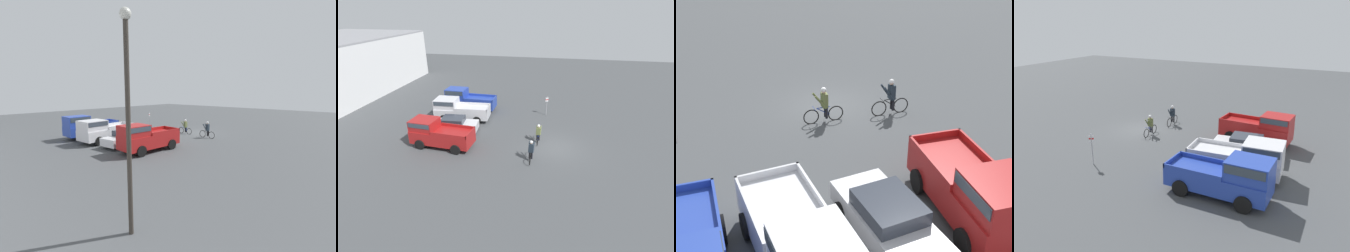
# 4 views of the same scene
# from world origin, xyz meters

# --- Properties ---
(ground_plane) EXTENTS (80.00, 80.00, 0.00)m
(ground_plane) POSITION_xyz_m (0.00, 0.00, 0.00)
(ground_plane) COLOR #424447
(pickup_truck_0) EXTENTS (2.45, 5.19, 2.25)m
(pickup_truck_0) POSITION_xyz_m (-1.51, 9.52, 1.16)
(pickup_truck_0) COLOR maroon
(pickup_truck_0) RESTS_ON ground_plane
(sedan_0) EXTENTS (2.26, 4.56, 1.39)m
(sedan_0) POSITION_xyz_m (1.26, 9.26, 0.70)
(sedan_0) COLOR silver
(sedan_0) RESTS_ON ground_plane
(pickup_truck_1) EXTENTS (2.52, 5.52, 2.17)m
(pickup_truck_1) POSITION_xyz_m (4.03, 9.87, 1.12)
(pickup_truck_1) COLOR silver
(pickup_truck_1) RESTS_ON ground_plane
(pickup_truck_2) EXTENTS (2.22, 5.42, 2.34)m
(pickup_truck_2) POSITION_xyz_m (6.87, 9.91, 1.21)
(pickup_truck_2) COLOR #233D9E
(pickup_truck_2) RESTS_ON ground_plane
(cyclist_0) EXTENTS (1.83, 0.46, 1.66)m
(cyclist_0) POSITION_xyz_m (0.70, 1.44, 0.82)
(cyclist_0) COLOR black
(cyclist_0) RESTS_ON ground_plane
(cyclist_1) EXTENTS (1.81, 0.46, 1.72)m
(cyclist_1) POSITION_xyz_m (-2.36, 1.74, 0.84)
(cyclist_1) COLOR black
(cyclist_1) RESTS_ON ground_plane
(fire_lane_sign) EXTENTS (0.16, 0.28, 2.06)m
(fire_lane_sign) POSITION_xyz_m (6.88, 1.11, 1.25)
(fire_lane_sign) COLOR #9E9EA3
(fire_lane_sign) RESTS_ON ground_plane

